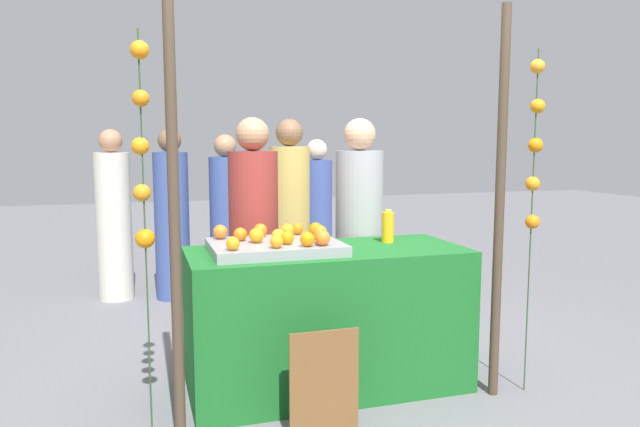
{
  "coord_description": "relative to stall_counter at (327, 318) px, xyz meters",
  "views": [
    {
      "loc": [
        -1.08,
        -3.36,
        1.51
      ],
      "look_at": [
        0.0,
        0.15,
        1.06
      ],
      "focal_mm": 33.32,
      "sensor_mm": 36.0,
      "label": 1
    }
  ],
  "objects": [
    {
      "name": "ground_plane",
      "position": [
        0.0,
        0.0,
        -0.43
      ],
      "size": [
        24.0,
        24.0,
        0.0
      ],
      "primitive_type": "plane",
      "color": "slate"
    },
    {
      "name": "stall_counter",
      "position": [
        0.0,
        0.0,
        0.0
      ],
      "size": [
        1.67,
        0.73,
        0.86
      ],
      "primitive_type": "cube",
      "color": "#196023",
      "rests_on": "ground_plane"
    },
    {
      "name": "orange_tray",
      "position": [
        -0.32,
        0.0,
        0.46
      ],
      "size": [
        0.76,
        0.57,
        0.06
      ],
      "primitive_type": "cube",
      "color": "gray",
      "rests_on": "stall_counter"
    },
    {
      "name": "orange_0",
      "position": [
        -0.31,
        -0.03,
        0.53
      ],
      "size": [
        0.08,
        0.08,
        0.08
      ],
      "primitive_type": "sphere",
      "color": "orange",
      "rests_on": "orange_tray"
    },
    {
      "name": "orange_1",
      "position": [
        -0.22,
        0.13,
        0.54
      ],
      "size": [
        0.09,
        0.09,
        0.09
      ],
      "primitive_type": "sphere",
      "color": "orange",
      "rests_on": "orange_tray"
    },
    {
      "name": "orange_2",
      "position": [
        -0.6,
        -0.19,
        0.53
      ],
      "size": [
        0.07,
        0.07,
        0.07
      ],
      "primitive_type": "sphere",
      "color": "orange",
      "rests_on": "orange_tray"
    },
    {
      "name": "orange_3",
      "position": [
        -0.09,
        -0.2,
        0.53
      ],
      "size": [
        0.09,
        0.09,
        0.09
      ],
      "primitive_type": "sphere",
      "color": "orange",
      "rests_on": "orange_tray"
    },
    {
      "name": "orange_4",
      "position": [
        -0.36,
        -0.2,
        0.53
      ],
      "size": [
        0.07,
        0.07,
        0.07
      ],
      "primitive_type": "sphere",
      "color": "orange",
      "rests_on": "orange_tray"
    },
    {
      "name": "orange_5",
      "position": [
        -0.18,
        -0.2,
        0.53
      ],
      "size": [
        0.08,
        0.08,
        0.08
      ],
      "primitive_type": "sphere",
      "color": "orange",
      "rests_on": "orange_tray"
    },
    {
      "name": "orange_6",
      "position": [
        -0.12,
        0.24,
        0.53
      ],
      "size": [
        0.07,
        0.07,
        0.07
      ],
      "primitive_type": "sphere",
      "color": "orange",
      "rests_on": "orange_tray"
    },
    {
      "name": "orange_7",
      "position": [
        -0.04,
        0.01,
        0.53
      ],
      "size": [
        0.09,
        0.09,
        0.09
      ],
      "primitive_type": "sphere",
      "color": "orange",
      "rests_on": "orange_tray"
    },
    {
      "name": "orange_8",
      "position": [
        -0.61,
        0.2,
        0.53
      ],
      "size": [
        0.09,
        0.09,
        0.09
      ],
      "primitive_type": "sphere",
      "color": "orange",
      "rests_on": "orange_tray"
    },
    {
      "name": "orange_9",
      "position": [
        -0.43,
        0.01,
        0.54
      ],
      "size": [
        0.09,
        0.09,
        0.09
      ],
      "primitive_type": "sphere",
      "color": "orange",
      "rests_on": "orange_tray"
    },
    {
      "name": "orange_10",
      "position": [
        -0.51,
        0.1,
        0.53
      ],
      "size": [
        0.08,
        0.08,
        0.08
      ],
      "primitive_type": "sphere",
      "color": "orange",
      "rests_on": "orange_tray"
    },
    {
      "name": "orange_11",
      "position": [
        -0.07,
        -0.12,
        0.53
      ],
      "size": [
        0.08,
        0.08,
        0.08
      ],
      "primitive_type": "sphere",
      "color": "orange",
      "rests_on": "orange_tray"
    },
    {
      "name": "orange_12",
      "position": [
        -0.37,
        0.22,
        0.53
      ],
      "size": [
        0.08,
        0.08,
        0.08
      ],
      "primitive_type": "sphere",
      "color": "orange",
      "rests_on": "orange_tray"
    },
    {
      "name": "orange_13",
      "position": [
        -0.27,
        -0.1,
        0.53
      ],
      "size": [
        0.07,
        0.07,
        0.07
      ],
      "primitive_type": "sphere",
      "color": "orange",
      "rests_on": "orange_tray"
    },
    {
      "name": "orange_14",
      "position": [
        -0.03,
        0.15,
        0.53
      ],
      "size": [
        0.09,
        0.09,
        0.09
      ],
      "primitive_type": "sphere",
      "color": "orange",
      "rests_on": "orange_tray"
    },
    {
      "name": "juice_bottle",
      "position": [
        0.45,
        0.11,
        0.53
      ],
      "size": [
        0.08,
        0.08,
        0.21
      ],
      "color": "#ECA615",
      "rests_on": "stall_counter"
    },
    {
      "name": "chalkboard_sign",
      "position": [
        -0.21,
        -0.59,
        -0.16
      ],
      "size": [
        0.37,
        0.03,
        0.57
      ],
      "color": "brown",
      "rests_on": "ground_plane"
    },
    {
      "name": "vendor_left",
      "position": [
        -0.34,
        0.59,
        0.35
      ],
      "size": [
        0.33,
        0.33,
        1.67
      ],
      "color": "maroon",
      "rests_on": "ground_plane"
    },
    {
      "name": "vendor_right",
      "position": [
        0.41,
        0.55,
        0.35
      ],
      "size": [
        0.33,
        0.33,
        1.67
      ],
      "color": "#99999E",
      "rests_on": "ground_plane"
    },
    {
      "name": "crowd_person_0",
      "position": [
        -1.31,
        2.57,
        0.33
      ],
      "size": [
        0.33,
        0.33,
        1.62
      ],
      "color": "beige",
      "rests_on": "ground_plane"
    },
    {
      "name": "crowd_person_1",
      "position": [
        -0.28,
        2.3,
        0.3
      ],
      "size": [
        0.32,
        0.32,
        1.58
      ],
      "color": "#384C8C",
      "rests_on": "ground_plane"
    },
    {
      "name": "crowd_person_2",
      "position": [
        0.63,
        2.31,
        0.28
      ],
      "size": [
        0.31,
        0.31,
        1.53
      ],
      "color": "#384C8C",
      "rests_on": "ground_plane"
    },
    {
      "name": "crowd_person_3",
      "position": [
        -0.78,
        2.43,
        0.33
      ],
      "size": [
        0.33,
        0.33,
        1.63
      ],
      "color": "#384C8C",
      "rests_on": "ground_plane"
    },
    {
      "name": "crowd_person_4",
      "position": [
        0.15,
        1.49,
        0.36
      ],
      "size": [
        0.34,
        0.34,
        1.7
      ],
      "color": "tan",
      "rests_on": "ground_plane"
    },
    {
      "name": "canopy_post_left",
      "position": [
        -0.92,
        -0.41,
        0.71
      ],
      "size": [
        0.06,
        0.06,
        2.28
      ],
      "primitive_type": "cylinder",
      "color": "#473828",
      "rests_on": "ground_plane"
    },
    {
      "name": "canopy_post_right",
      "position": [
        0.92,
        -0.41,
        0.71
      ],
      "size": [
        0.06,
        0.06,
        2.28
      ],
      "primitive_type": "cylinder",
      "color": "#473828",
      "rests_on": "ground_plane"
    },
    {
      "name": "garland_strand_left",
      "position": [
        -1.06,
        -0.39,
        1.01
      ],
      "size": [
        0.1,
        0.1,
        2.04
      ],
      "color": "#2D4C23",
      "rests_on": "ground_plane"
    },
    {
      "name": "garland_strand_right",
      "position": [
        1.13,
        -0.42,
        1.03
      ],
      "size": [
        0.1,
        0.1,
        2.04
      ],
      "color": "#2D4C23",
      "rests_on": "ground_plane"
    }
  ]
}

